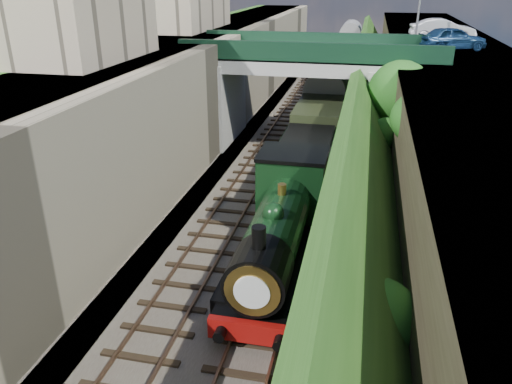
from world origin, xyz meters
name	(u,v)px	position (x,y,z in m)	size (l,w,h in m)	color
trackbed	(294,164)	(0.00, 20.00, 0.10)	(10.00, 90.00, 0.20)	#473F38
retaining_wall	(207,105)	(-5.50, 20.00, 3.50)	(1.00, 90.00, 7.00)	#756B56
street_plateau_left	(153,103)	(-9.00, 20.00, 3.50)	(6.00, 90.00, 7.00)	#262628
street_plateau_right	(465,126)	(9.50, 20.00, 3.12)	(8.00, 90.00, 6.25)	#262628
embankment_slope	(381,137)	(4.94, 18.41, 2.66)	(4.91, 90.00, 6.65)	#1E4714
track_left	(262,160)	(-2.00, 20.00, 0.25)	(2.50, 90.00, 0.20)	black
track_right	(314,164)	(1.20, 20.00, 0.25)	(2.50, 90.00, 0.20)	black
road_bridge	(319,88)	(0.94, 24.00, 4.08)	(16.00, 6.40, 7.25)	gray
building_near	(83,17)	(-9.50, 14.00, 9.00)	(4.00, 8.00, 4.00)	gray
tree	(402,95)	(5.91, 20.12, 4.65)	(3.60, 3.80, 6.60)	black
car_blue	(452,38)	(9.20, 27.43, 7.00)	(1.78, 4.42, 1.51)	navy
car_silver	(442,30)	(9.23, 33.12, 7.03)	(1.66, 4.75, 1.57)	silver
locomotive	(280,229)	(1.20, 7.98, 1.89)	(3.10, 10.23, 3.83)	black
tender	(305,169)	(1.20, 15.34, 1.62)	(2.70, 6.00, 3.05)	black
coach_front	(327,104)	(1.20, 27.94, 2.05)	(2.90, 18.00, 3.70)	black
coach_middle	(342,64)	(1.20, 46.74, 2.05)	(2.90, 18.00, 3.70)	black
coach_rear	(350,43)	(1.20, 65.54, 2.05)	(2.90, 18.00, 3.70)	black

